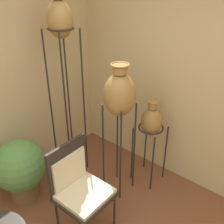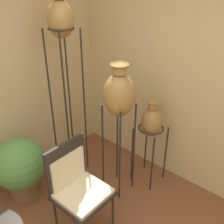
# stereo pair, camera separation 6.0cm
# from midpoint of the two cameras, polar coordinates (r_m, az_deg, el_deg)

# --- Properties ---
(wall_right) EXTENTS (0.06, 7.76, 2.70)m
(wall_right) POSITION_cam_midpoint_polar(r_m,az_deg,el_deg) (2.94, 22.92, 5.26)
(wall_right) COLOR #D1B784
(wall_right) RESTS_ON ground_plane
(vase_stand_tall) EXTENTS (0.30, 0.30, 2.24)m
(vase_stand_tall) POSITION_cam_midpoint_polar(r_m,az_deg,el_deg) (2.93, -10.40, 17.71)
(vase_stand_tall) COLOR #28231E
(vase_stand_tall) RESTS_ON ground_plane
(vase_stand_medium) EXTENTS (0.34, 0.34, 1.60)m
(vase_stand_medium) POSITION_cam_midpoint_polar(r_m,az_deg,el_deg) (2.72, 2.22, 3.52)
(vase_stand_medium) COLOR #28231E
(vase_stand_medium) RESTS_ON ground_plane
(vase_stand_short) EXTENTS (0.32, 0.32, 1.12)m
(vase_stand_short) POSITION_cam_midpoint_polar(r_m,az_deg,el_deg) (3.09, 9.12, -2.42)
(vase_stand_short) COLOR #28231E
(vase_stand_short) RESTS_ON ground_plane
(chair) EXTENTS (0.51, 0.48, 0.98)m
(chair) POSITION_cam_midpoint_polar(r_m,az_deg,el_deg) (2.67, -7.02, -15.29)
(chair) COLOR #28231E
(chair) RESTS_ON ground_plane
(potted_plant) EXTENTS (0.59, 0.59, 0.76)m
(potted_plant) POSITION_cam_midpoint_polar(r_m,az_deg,el_deg) (3.22, -18.85, -11.20)
(potted_plant) COLOR brown
(potted_plant) RESTS_ON ground_plane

